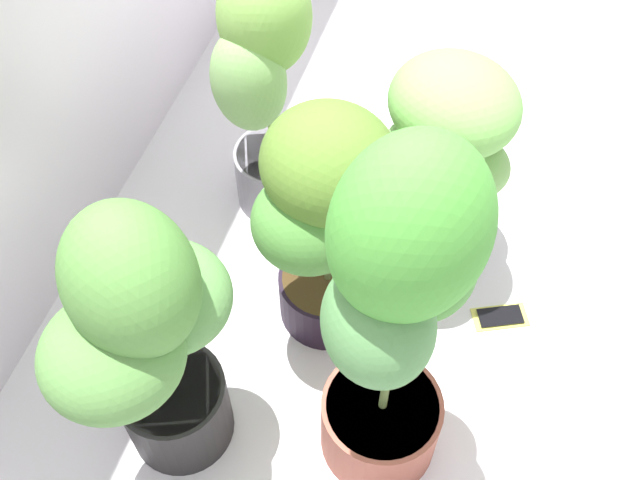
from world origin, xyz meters
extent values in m
plane|color=silver|center=(0.00, 0.00, 0.00)|extent=(8.00, 8.00, 0.00)
cylinder|color=slate|center=(0.32, -0.05, 0.10)|extent=(0.26, 0.26, 0.19)
cylinder|color=#44291D|center=(0.32, -0.05, 0.18)|extent=(0.24, 0.24, 0.02)
cylinder|color=olive|center=(0.32, -0.05, 0.40)|extent=(0.02, 0.02, 0.41)
ellipsoid|color=#74B954|center=(0.32, -0.05, 0.56)|extent=(0.34, 0.36, 0.21)
ellipsoid|color=#74AE58|center=(0.25, -0.03, 0.45)|extent=(0.33, 0.32, 0.14)
ellipsoid|color=#82B463|center=(0.40, -0.08, 0.43)|extent=(0.32, 0.32, 0.13)
ellipsoid|color=#7CB45D|center=(0.33, -0.12, 0.36)|extent=(0.21, 0.22, 0.12)
cylinder|color=black|center=(-0.37, 0.38, 0.11)|extent=(0.24, 0.24, 0.22)
cylinder|color=#412F17|center=(-0.37, 0.38, 0.21)|extent=(0.22, 0.22, 0.02)
cylinder|color=olive|center=(-0.37, 0.38, 0.46)|extent=(0.02, 0.02, 0.49)
ellipsoid|color=#4F853A|center=(-0.37, 0.38, 0.65)|extent=(0.36, 0.36, 0.31)
ellipsoid|color=#558842|center=(-0.46, 0.40, 0.52)|extent=(0.37, 0.37, 0.21)
ellipsoid|color=#5B904B|center=(-0.31, 0.37, 0.50)|extent=(0.31, 0.31, 0.19)
cylinder|color=slate|center=(0.37, 0.40, 0.10)|extent=(0.22, 0.22, 0.19)
cylinder|color=#3D3517|center=(0.37, 0.40, 0.18)|extent=(0.21, 0.21, 0.02)
cylinder|color=olive|center=(0.37, 0.40, 0.45)|extent=(0.02, 0.02, 0.52)
ellipsoid|color=#84B853|center=(0.37, 0.40, 0.65)|extent=(0.30, 0.30, 0.30)
ellipsoid|color=#81B363|center=(0.29, 0.43, 0.51)|extent=(0.21, 0.22, 0.29)
cylinder|color=#99503F|center=(-0.26, -0.07, 0.10)|extent=(0.27, 0.27, 0.20)
cylinder|color=#3A2E1D|center=(-0.26, -0.07, 0.19)|extent=(0.25, 0.25, 0.02)
cylinder|color=olive|center=(-0.26, -0.07, 0.57)|extent=(0.02, 0.02, 0.73)
ellipsoid|color=#469735|center=(-0.26, -0.07, 0.84)|extent=(0.36, 0.34, 0.36)
ellipsoid|color=#52884B|center=(-0.32, -0.05, 0.65)|extent=(0.29, 0.28, 0.23)
ellipsoid|color=#468536|center=(-0.17, -0.09, 0.62)|extent=(0.21, 0.22, 0.25)
cylinder|color=black|center=(0.05, 0.15, 0.08)|extent=(0.25, 0.25, 0.15)
cylinder|color=#402E17|center=(0.05, 0.15, 0.15)|extent=(0.23, 0.23, 0.02)
cylinder|color=olive|center=(0.05, 0.15, 0.40)|extent=(0.02, 0.02, 0.48)
ellipsoid|color=#54782B|center=(0.05, 0.15, 0.58)|extent=(0.35, 0.36, 0.25)
ellipsoid|color=#4F8B3B|center=(-0.02, 0.18, 0.45)|extent=(0.26, 0.27, 0.22)
cube|color=#CBCA50|center=(0.16, -0.29, 0.00)|extent=(0.12, 0.16, 0.01)
cube|color=black|center=(0.16, -0.29, 0.01)|extent=(0.10, 0.13, 0.00)
camera|label=1|loc=(-0.97, -0.15, 1.79)|focal=43.96mm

